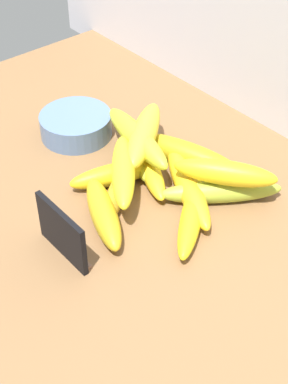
{
  "coord_description": "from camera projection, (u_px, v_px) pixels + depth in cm",
  "views": [
    {
      "loc": [
        54.13,
        -38.04,
        64.09
      ],
      "look_at": [
        4.47,
        4.19,
        8.0
      ],
      "focal_mm": 53.29,
      "sensor_mm": 36.0,
      "label": 1
    }
  ],
  "objects": [
    {
      "name": "banana_8",
      "position": [
        184.0,
        153.0,
        0.98
      ],
      "size": [
        21.01,
        10.91,
        4.35
      ],
      "primitive_type": "ellipsoid",
      "rotation": [
        0.0,
        0.0,
        0.33
      ],
      "color": "#AF971A",
      "rests_on": "counter_top"
    },
    {
      "name": "banana_7",
      "position": [
        188.0,
        187.0,
        0.92
      ],
      "size": [
        20.05,
        12.76,
        3.83
      ],
      "primitive_type": "ellipsoid",
      "rotation": [
        0.0,
        0.0,
        2.67
      ],
      "color": "gold",
      "rests_on": "counter_top"
    },
    {
      "name": "banana_0",
      "position": [
        139.0,
        153.0,
        0.99
      ],
      "size": [
        15.6,
        10.75,
        3.46
      ],
      "primitive_type": "ellipsoid",
      "rotation": [
        0.0,
        0.0,
        5.78
      ],
      "color": "gold",
      "rests_on": "counter_top"
    },
    {
      "name": "chalkboard_sign",
      "position": [
        62.0,
        234.0,
        0.81
      ],
      "size": [
        11.0,
        1.8,
        8.4
      ],
      "color": "black",
      "rests_on": "counter_top"
    },
    {
      "name": "banana_12",
      "position": [
        137.0,
        138.0,
        0.96
      ],
      "size": [
        19.83,
        7.7,
        3.95
      ],
      "primitive_type": "ellipsoid",
      "rotation": [
        0.0,
        0.0,
        6.09
      ],
      "color": "gold",
      "rests_on": "banana_0"
    },
    {
      "name": "banana_6",
      "position": [
        192.0,
        216.0,
        0.87
      ],
      "size": [
        13.85,
        16.47,
        3.31
      ],
      "primitive_type": "ellipsoid",
      "rotation": [
        0.0,
        0.0,
        5.37
      ],
      "color": "yellow",
      "rests_on": "counter_top"
    },
    {
      "name": "counter_top",
      "position": [
        106.0,
        220.0,
        0.91
      ],
      "size": [
        110.0,
        76.0,
        3.0
      ],
      "primitive_type": "cube",
      "color": "brown",
      "rests_on": "ground"
    },
    {
      "name": "banana_5",
      "position": [
        103.0,
        213.0,
        0.87
      ],
      "size": [
        16.57,
        10.34,
        3.97
      ],
      "primitive_type": "ellipsoid",
      "rotation": [
        0.0,
        0.0,
        5.86
      ],
      "color": "gold",
      "rests_on": "counter_top"
    },
    {
      "name": "fruit_bowl",
      "position": [
        76.0,
        125.0,
        1.05
      ],
      "size": [
        13.18,
        13.18,
        4.29
      ],
      "primitive_type": "cylinder",
      "color": "#55719C",
      "rests_on": "counter_top"
    },
    {
      "name": "banana_4",
      "position": [
        116.0,
        174.0,
        0.94
      ],
      "size": [
        8.84,
        16.07,
        3.7
      ],
      "primitive_type": "ellipsoid",
      "rotation": [
        0.0,
        0.0,
        4.37
      ],
      "color": "yellow",
      "rests_on": "counter_top"
    },
    {
      "name": "banana_10",
      "position": [
        123.0,
        171.0,
        0.9
      ],
      "size": [
        16.51,
        14.09,
        3.7
      ],
      "primitive_type": "ellipsoid",
      "rotation": [
        0.0,
        0.0,
        5.62
      ],
      "color": "yellow",
      "rests_on": "banana_1"
    },
    {
      "name": "banana_3",
      "position": [
        221.0,
        192.0,
        0.91
      ],
      "size": [
        14.55,
        18.16,
        3.71
      ],
      "primitive_type": "ellipsoid",
      "rotation": [
        0.0,
        0.0,
        0.95
      ],
      "color": "#97AC32",
      "rests_on": "counter_top"
    },
    {
      "name": "banana_2",
      "position": [
        150.0,
        169.0,
        0.96
      ],
      "size": [
        15.99,
        10.23,
        3.34
      ],
      "primitive_type": "ellipsoid",
      "rotation": [
        0.0,
        0.0,
        2.68
      ],
      "color": "yellow",
      "rests_on": "counter_top"
    },
    {
      "name": "banana_9",
      "position": [
        225.0,
        173.0,
        0.88
      ],
      "size": [
        15.47,
        12.78,
        3.96
      ],
      "primitive_type": "ellipsoid",
      "rotation": [
        0.0,
        0.0,
        0.63
      ],
      "color": "yellow",
      "rests_on": "banana_3"
    },
    {
      "name": "banana_11",
      "position": [
        144.0,
        134.0,
        0.96
      ],
      "size": [
        14.87,
        17.39,
        4.28
      ],
      "primitive_type": "ellipsoid",
      "rotation": [
        0.0,
        0.0,
        5.37
      ],
      "color": "yellow",
      "rests_on": "banana_0"
    },
    {
      "name": "banana_1",
      "position": [
        119.0,
        189.0,
        0.92
      ],
      "size": [
        13.08,
        16.87,
        3.2
      ],
      "primitive_type": "ellipsoid",
      "rotation": [
        0.0,
        0.0,
        5.32
      ],
      "color": "#AC8724",
      "rests_on": "counter_top"
    }
  ]
}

